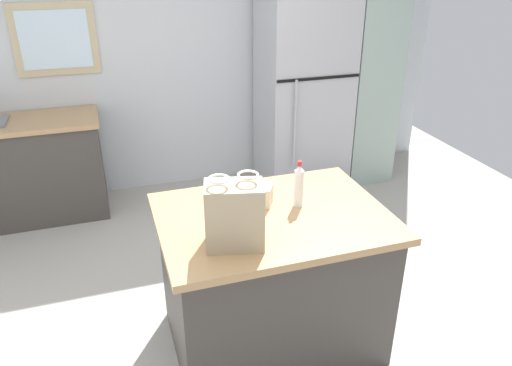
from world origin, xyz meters
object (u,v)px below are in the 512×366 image
at_px(small_box, 257,194).
at_px(bottle, 299,186).
at_px(kitchen_island, 272,280).
at_px(tall_cabinet, 365,79).
at_px(refrigerator, 303,93).
at_px(shopping_bag, 234,215).

xyz_separation_m(small_box, bottle, (0.21, -0.10, 0.07)).
distance_m(kitchen_island, bottle, 0.58).
bearing_deg(tall_cabinet, refrigerator, -179.98).
height_order(kitchen_island, bottle, bottle).
bearing_deg(kitchen_island, shopping_bag, -141.19).
distance_m(refrigerator, shopping_bag, 2.63).
bearing_deg(bottle, shopping_bag, -148.70).
height_order(shopping_bag, small_box, shopping_bag).
bearing_deg(small_box, tall_cabinet, 47.53).
relative_size(kitchen_island, tall_cabinet, 0.62).
bearing_deg(kitchen_island, refrigerator, 63.05).
distance_m(shopping_bag, bottle, 0.52).
distance_m(kitchen_island, refrigerator, 2.35).
distance_m(tall_cabinet, bottle, 2.53).
relative_size(tall_cabinet, shopping_bag, 5.41).
relative_size(refrigerator, bottle, 6.80).
distance_m(kitchen_island, small_box, 0.51).
bearing_deg(small_box, kitchen_island, -74.30).
xyz_separation_m(kitchen_island, shopping_bag, (-0.28, -0.22, 0.60)).
xyz_separation_m(shopping_bag, small_box, (0.24, 0.37, -0.11)).
bearing_deg(shopping_bag, kitchen_island, 38.81).
xyz_separation_m(kitchen_island, refrigerator, (1.04, 2.05, 0.47)).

